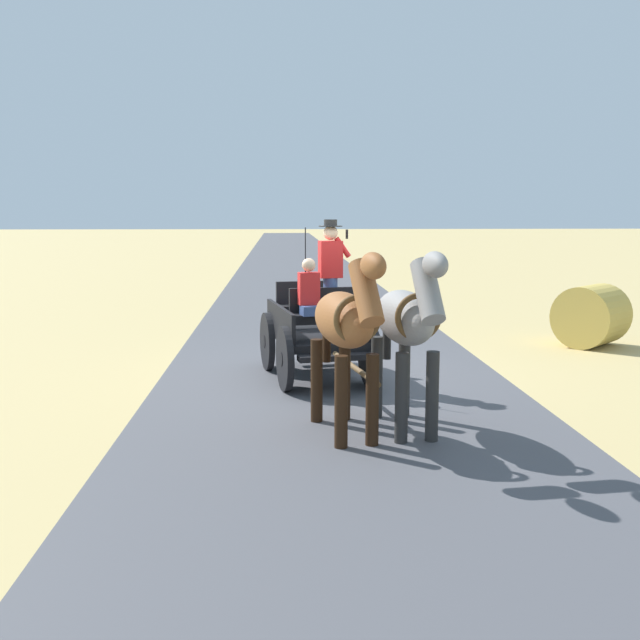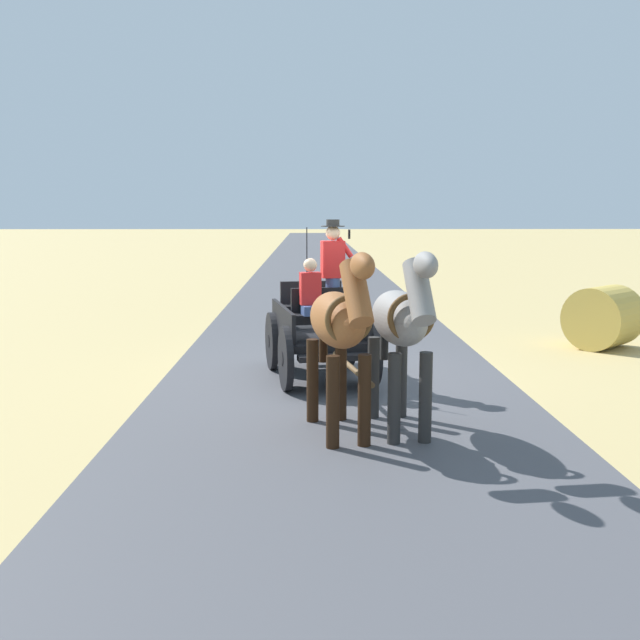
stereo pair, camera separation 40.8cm
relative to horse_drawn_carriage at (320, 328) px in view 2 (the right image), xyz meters
name	(u,v)px [view 2 (the right image)]	position (x,y,z in m)	size (l,w,h in m)	color
ground_plane	(335,375)	(-0.24, -0.26, -0.82)	(200.00, 200.00, 0.00)	tan
road_surface	(335,375)	(-0.24, -0.26, -0.81)	(5.46, 160.00, 0.01)	#4C4C51
horse_drawn_carriage	(320,328)	(0.00, 0.00, 0.00)	(1.83, 4.51, 2.50)	black
horse_near_side	(401,323)	(-0.91, 2.91, 0.51)	(0.76, 2.15, 2.21)	gray
horse_off_side	(340,325)	(-0.18, 3.05, 0.51)	(0.86, 2.15, 2.21)	brown
hay_bale	(603,317)	(-5.49, -2.59, -0.22)	(1.20, 1.20, 1.10)	gold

